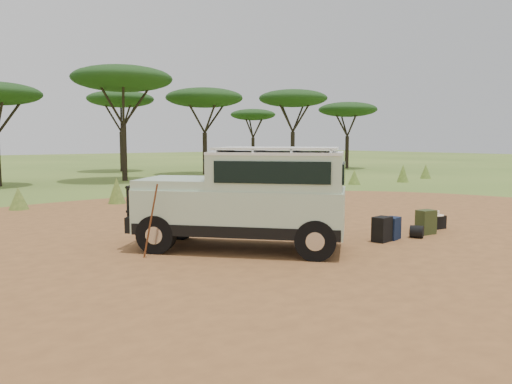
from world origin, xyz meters
TOP-DOWN VIEW (x-y plane):
  - ground at (0.00, 0.00)m, footprint 140.00×140.00m
  - dirt_clearing at (0.00, 0.00)m, footprint 23.00×23.00m
  - grass_fringe at (0.12, 8.67)m, footprint 36.60×1.60m
  - acacia_treeline at (0.75, 19.81)m, footprint 46.70×13.20m
  - safari_vehicle at (-0.61, 0.39)m, footprint 3.97×4.15m
  - walking_staff at (-2.48, 0.86)m, footprint 0.25×0.23m
  - backpack_black at (2.07, -0.76)m, footprint 0.43×0.34m
  - backpack_navy at (2.44, -0.73)m, footprint 0.43×0.35m
  - backpack_olive at (3.56, -0.82)m, footprint 0.44×0.35m
  - duffel_navy at (3.99, -0.50)m, footprint 0.41×0.34m
  - hard_case at (4.37, -0.52)m, footprint 0.49×0.38m
  - stuff_sack at (3.02, -0.95)m, footprint 0.38×0.38m
  - safari_hat at (4.37, -0.52)m, footprint 0.41×0.41m

SIDE VIEW (x-z plane):
  - ground at x=0.00m, z-range 0.00..0.00m
  - dirt_clearing at x=0.00m, z-range 0.00..0.01m
  - stuff_sack at x=3.02m, z-range 0.00..0.28m
  - hard_case at x=4.37m, z-range 0.00..0.33m
  - duffel_navy at x=3.99m, z-range 0.00..0.41m
  - backpack_navy at x=2.44m, z-range 0.00..0.49m
  - backpack_black at x=2.07m, z-range 0.00..0.54m
  - backpack_olive at x=3.56m, z-range 0.00..0.56m
  - safari_hat at x=4.37m, z-range 0.31..0.43m
  - grass_fringe at x=0.12m, z-range -0.05..0.85m
  - walking_staff at x=-2.48m, z-range 0.00..1.37m
  - safari_vehicle at x=-0.61m, z-range -0.03..1.99m
  - acacia_treeline at x=0.75m, z-range 1.74..8.00m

